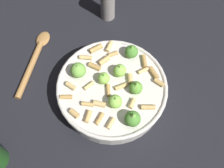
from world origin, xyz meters
name	(u,v)px	position (x,y,z in m)	size (l,w,h in m)	color
ground_plane	(112,95)	(0.00, 0.00, 0.00)	(2.40, 2.40, 0.00)	black
cooking_pan	(112,89)	(0.00, 0.00, 0.03)	(0.26, 0.26, 0.10)	beige
pepper_shaker	(108,4)	(-0.13, -0.23, 0.05)	(0.04, 0.04, 0.10)	gray
wooden_spoon	(35,58)	(0.12, -0.20, 0.01)	(0.17, 0.17, 0.02)	#9E703D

